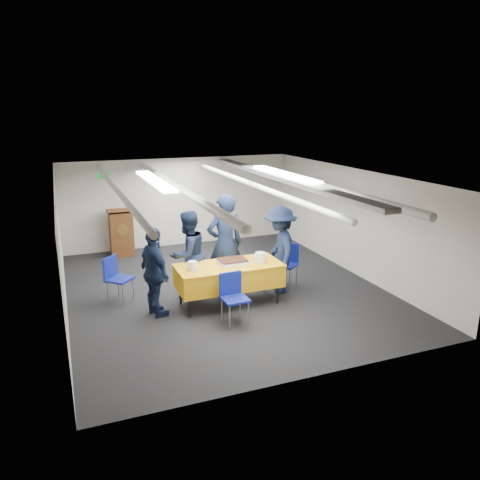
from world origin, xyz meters
The scene contains 14 objects.
ground centered at (0.00, 0.00, 0.00)m, with size 7.00×7.00×0.00m, color black.
room_shell centered at (0.09, 0.41, 1.81)m, with size 6.00×7.00×2.30m.
serving_table centered at (-0.16, -0.75, 0.56)m, with size 1.94×0.87×0.77m.
sheet_cake centered at (-0.08, -0.72, 0.81)m, with size 0.53×0.41×0.09m.
plate_stack_left centered at (-0.86, -0.80, 0.84)m, with size 0.20×0.20×0.16m.
plate_stack_right centered at (0.44, -0.80, 0.85)m, with size 0.23×0.23×0.18m.
podium centered at (-1.60, 3.05, 0.61)m, with size 0.62×0.53×1.25m.
chair_near centered at (-0.36, -1.50, 0.53)m, with size 0.44×0.44×0.87m.
chair_right centered at (1.30, -0.24, 0.53)m, with size 0.59×0.59×0.87m.
chair_left centered at (-2.10, 0.14, 0.53)m, with size 0.59×0.59×0.87m.
sailor_a centered at (-0.03, -0.19, 0.99)m, with size 0.72×0.47×1.98m, color black.
sailor_b centered at (-0.75, -0.11, 0.84)m, with size 0.82×0.64×1.69m, color black.
sailor_c centered at (-1.52, -0.76, 0.80)m, with size 0.93×0.39×1.59m, color black.
sailor_d centered at (0.99, -0.52, 0.86)m, with size 1.12×0.64×1.73m, color black.
Camera 1 is at (-2.91, -8.38, 3.52)m, focal length 35.00 mm.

